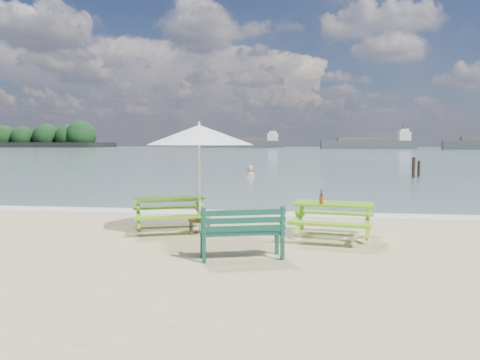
# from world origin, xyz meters

# --- Properties ---
(sea) EXTENTS (300.00, 300.00, 0.00)m
(sea) POSITION_xyz_m (0.00, 85.00, 0.00)
(sea) COLOR slate
(sea) RESTS_ON ground
(foam_strip) EXTENTS (22.00, 0.90, 0.01)m
(foam_strip) POSITION_xyz_m (0.00, 4.60, 0.01)
(foam_strip) COLOR silver
(foam_strip) RESTS_ON ground
(picnic_table_left) EXTENTS (1.93, 2.02, 0.69)m
(picnic_table_left) POSITION_xyz_m (-1.80, 2.04, 0.33)
(picnic_table_left) COLOR #5CA118
(picnic_table_left) RESTS_ON ground
(picnic_table_right) EXTENTS (1.72, 1.85, 0.70)m
(picnic_table_right) POSITION_xyz_m (1.53, 1.65, 0.34)
(picnic_table_right) COLOR #68AA19
(picnic_table_right) RESTS_ON ground
(park_bench) EXTENTS (1.39, 0.80, 0.81)m
(park_bench) POSITION_xyz_m (0.01, -0.06, 0.25)
(park_bench) COLOR #0D3A2C
(park_bench) RESTS_ON ground
(side_table) EXTENTS (0.55, 0.55, 0.29)m
(side_table) POSITION_xyz_m (-1.12, 1.89, 0.15)
(side_table) COLOR brown
(side_table) RESTS_ON ground
(patio_umbrella) EXTENTS (2.77, 2.77, 2.19)m
(patio_umbrella) POSITION_xyz_m (-1.12, 1.89, 1.99)
(patio_umbrella) COLOR silver
(patio_umbrella) RESTS_ON ground
(beer_bottle) EXTENTS (0.07, 0.07, 0.27)m
(beer_bottle) POSITION_xyz_m (1.30, 1.45, 0.79)
(beer_bottle) COLOR #8E5214
(beer_bottle) RESTS_ON picnic_table_right
(swimmer) EXTENTS (0.67, 0.45, 1.83)m
(swimmer) POSITION_xyz_m (-1.95, 17.76, -0.33)
(swimmer) COLOR tan
(swimmer) RESTS_ON ground
(mooring_pilings) EXTENTS (0.56, 0.76, 1.25)m
(mooring_pilings) POSITION_xyz_m (6.70, 17.88, 0.39)
(mooring_pilings) COLOR black
(mooring_pilings) RESTS_ON ground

